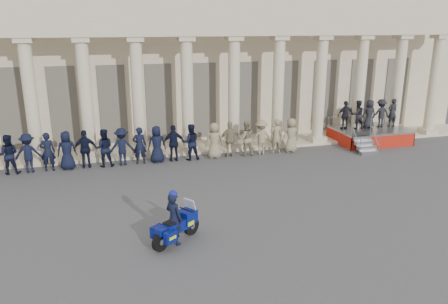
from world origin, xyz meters
TOP-DOWN VIEW (x-y plane):
  - ground at (0.00, 0.00)m, footprint 90.00×90.00m
  - building at (-0.00, 14.74)m, footprint 40.00×12.50m
  - officer_rank at (-2.28, 6.75)m, footprint 19.06×0.73m
  - reviewing_stand at (12.22, 7.54)m, footprint 4.18×4.01m
  - motorcycle at (-0.94, -2.08)m, footprint 1.75×1.47m
  - rider at (-1.03, -2.15)m, footprint 0.73×0.77m

SIDE VIEW (x-z plane):
  - ground at x=0.00m, z-range 0.00..0.00m
  - motorcycle at x=-0.94m, z-range -0.09..1.24m
  - rider at x=-1.03m, z-range -0.01..1.86m
  - officer_rank at x=-2.28m, z-range 0.00..1.93m
  - reviewing_stand at x=12.22m, z-range 0.10..2.66m
  - building at x=0.00m, z-range 0.02..9.02m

